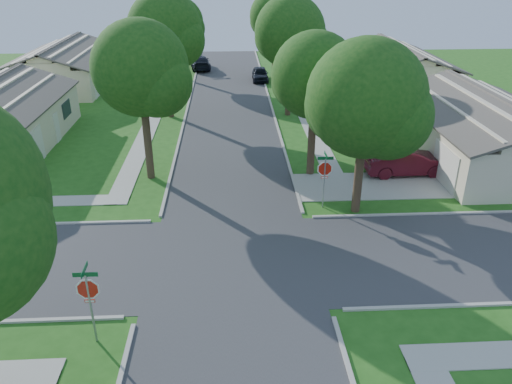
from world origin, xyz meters
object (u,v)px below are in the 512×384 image
(stop_sign_ne, at_px, (325,171))
(tree_w_near, at_px, (142,73))
(tree_w_far, at_px, (181,24))
(house_ne_near, at_px, (484,135))
(tree_e_near, at_px, (316,79))
(tree_w_mid, at_px, (166,33))
(house_nw_far, at_px, (65,70))
(car_curb_east, at_px, (260,74))
(car_curb_west, at_px, (200,62))
(tree_e_mid, at_px, (291,35))
(car_driveway, at_px, (406,161))
(house_ne_far, at_px, (396,73))
(tree_ne_corner, at_px, (367,104))
(stop_sign_sw, at_px, (88,292))
(tree_e_far, at_px, (275,18))

(stop_sign_ne, height_order, tree_w_near, tree_w_near)
(tree_w_far, height_order, house_ne_near, tree_w_far)
(tree_e_near, relative_size, tree_w_mid, 0.87)
(house_ne_near, distance_m, house_nw_far, 38.26)
(car_curb_east, xyz_separation_m, car_curb_west, (-6.40, 6.00, 0.06))
(tree_e_mid, height_order, car_driveway, tree_e_mid)
(stop_sign_ne, distance_m, tree_w_near, 11.07)
(tree_w_near, height_order, house_nw_far, tree_w_near)
(car_curb_east, bearing_deg, tree_w_mid, -122.30)
(car_driveway, bearing_deg, tree_e_mid, 22.18)
(tree_e_near, height_order, house_ne_far, tree_e_near)
(tree_e_mid, bearing_deg, tree_ne_corner, -84.55)
(tree_w_mid, distance_m, house_ne_near, 23.46)
(tree_ne_corner, bearing_deg, tree_w_far, 110.28)
(tree_w_near, height_order, tree_w_mid, tree_w_mid)
(stop_sign_sw, relative_size, car_curb_west, 0.59)
(stop_sign_sw, relative_size, tree_w_near, 0.33)
(tree_w_far, relative_size, car_curb_west, 1.58)
(house_ne_far, distance_m, car_curb_west, 21.70)
(stop_sign_ne, xyz_separation_m, tree_w_mid, (-9.34, 16.31, 4.46))
(tree_w_mid, xyz_separation_m, tree_w_far, (-0.01, 13.00, -0.98))
(tree_e_near, relative_size, house_ne_far, 0.61)
(car_driveway, bearing_deg, stop_sign_sw, 129.42)
(tree_e_mid, bearing_deg, tree_e_near, -90.03)
(car_curb_west, bearing_deg, car_driveway, 106.64)
(house_nw_far, bearing_deg, stop_sign_ne, -52.84)
(stop_sign_ne, height_order, tree_w_mid, tree_w_mid)
(tree_ne_corner, bearing_deg, house_ne_far, 68.77)
(tree_e_far, height_order, car_curb_east, tree_e_far)
(tree_ne_corner, xyz_separation_m, car_driveway, (3.99, 4.49, -4.76))
(car_driveway, bearing_deg, tree_w_mid, 48.36)
(stop_sign_ne, bearing_deg, tree_w_mid, 119.80)
(tree_w_mid, xyz_separation_m, tree_ne_corner, (11.00, -16.80, -0.90))
(tree_w_near, bearing_deg, tree_ne_corner, -23.56)
(house_ne_far, bearing_deg, tree_e_far, 155.97)
(tree_w_near, distance_m, house_ne_far, 29.10)
(car_curb_west, bearing_deg, tree_e_mid, 106.36)
(tree_e_near, distance_m, car_driveway, 7.39)
(tree_e_near, distance_m, tree_w_mid, 15.26)
(tree_ne_corner, distance_m, car_curb_east, 29.47)
(tree_w_near, distance_m, car_driveway, 15.90)
(stop_sign_sw, relative_size, stop_sign_ne, 1.00)
(tree_w_mid, height_order, house_nw_far, tree_w_mid)
(tree_w_far, relative_size, car_driveway, 1.60)
(tree_e_near, xyz_separation_m, house_ne_near, (11.24, 1.99, -4.13))
(tree_e_mid, bearing_deg, tree_w_far, 125.90)
(tree_w_far, xyz_separation_m, car_driveway, (15.00, -25.31, -4.68))
(house_ne_near, bearing_deg, tree_ne_corner, -144.82)
(stop_sign_ne, relative_size, tree_w_far, 0.37)
(tree_e_far, distance_m, car_curb_west, 10.80)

